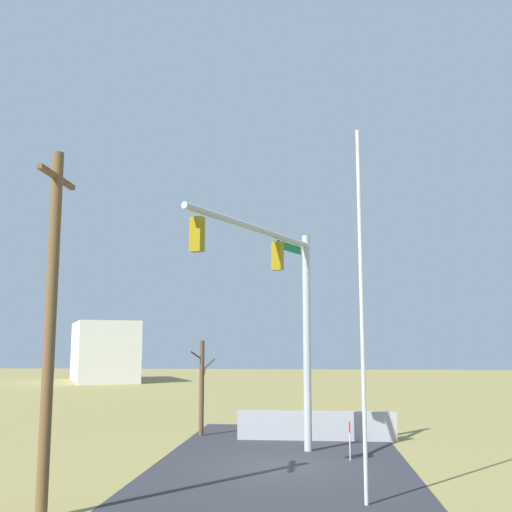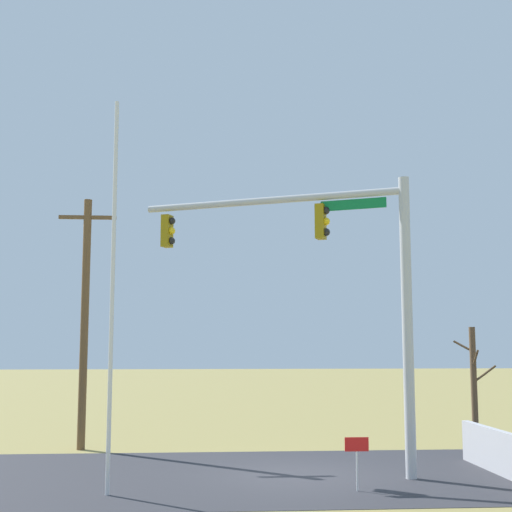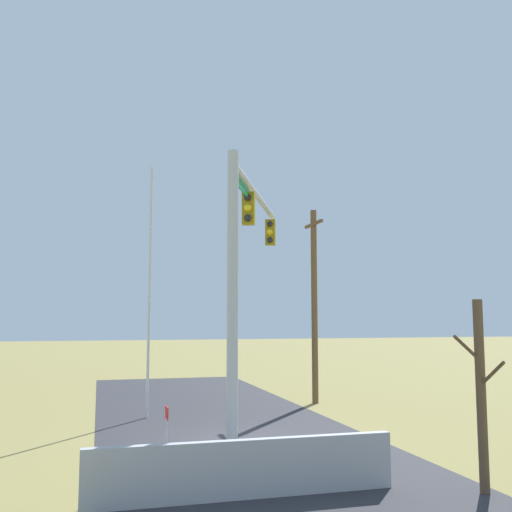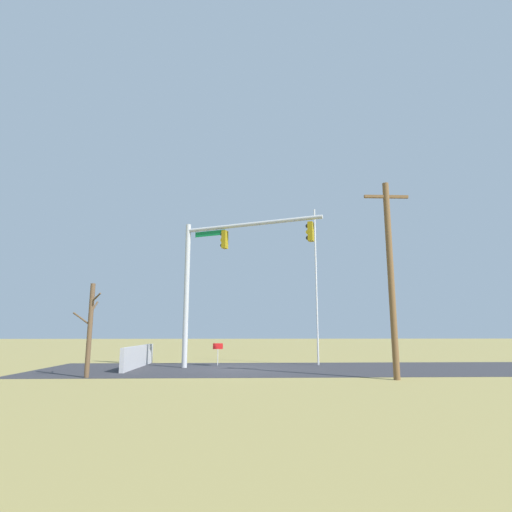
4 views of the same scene
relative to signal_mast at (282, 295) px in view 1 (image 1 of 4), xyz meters
The scene contains 10 objects.
ground_plane 5.51m from the signal_mast, behind, with size 160.00×160.00×0.00m, color olive.
road_surface 7.40m from the signal_mast, behind, with size 28.00×8.00×0.01m, color #2D2D33.
sidewalk_corner 6.12m from the signal_mast, 16.14° to the right, with size 6.00×6.00×0.01m, color #B7B5AD.
retaining_fence 6.53m from the signal_mast, 14.59° to the right, with size 0.20×6.26×1.14m, color #A8A8AD.
signal_mast is the anchor object (origin of this frame).
flagpole 6.09m from the signal_mast, 158.48° to the right, with size 0.10×0.10×9.15m, color silver.
utility_pole 8.95m from the signal_mast, 146.60° to the left, with size 1.90×0.26×8.19m.
bare_tree 7.20m from the signal_mast, 35.29° to the left, with size 1.27×1.02×3.92m.
open_sign 5.00m from the signal_mast, 87.94° to the right, with size 0.56×0.04×1.22m.
distant_building 48.08m from the signal_mast, 25.96° to the left, with size 11.76×6.01×6.19m, color silver.
Camera 1 is at (-19.80, -1.03, 3.70)m, focal length 43.17 mm.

